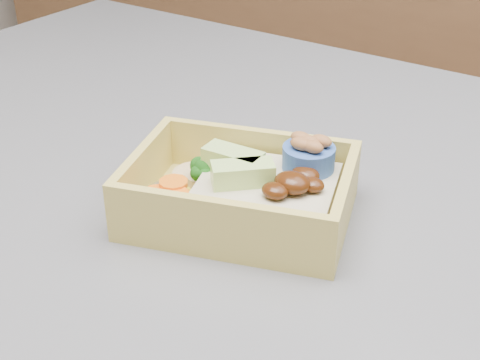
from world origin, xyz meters
The scene contains 1 object.
bento_box centered at (-0.10, -0.06, 0.94)m, with size 0.19×0.16×0.06m.
Camera 1 is at (0.13, -0.40, 1.19)m, focal length 50.00 mm.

